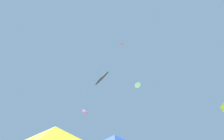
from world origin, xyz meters
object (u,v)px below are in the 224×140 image
(canopy_tent_yellow, at_px, (54,135))
(kite_black_delta, at_px, (101,78))
(canopy_tent_white, at_px, (48,139))
(kite_pink_diamond, at_px, (85,112))
(kite_pink_delta, at_px, (122,44))
(kite_yellow_diamond, at_px, (224,108))
(kite_green_diamond, at_px, (104,71))
(kite_white_delta, at_px, (138,85))

(canopy_tent_yellow, relative_size, kite_black_delta, 2.04)
(canopy_tent_white, bearing_deg, kite_pink_diamond, 90.19)
(kite_black_delta, bearing_deg, canopy_tent_yellow, 179.57)
(kite_black_delta, height_order, kite_pink_diamond, kite_pink_diamond)
(kite_black_delta, bearing_deg, kite_pink_delta, 76.52)
(kite_yellow_diamond, distance_m, kite_green_diamond, 24.07)
(canopy_tent_white, bearing_deg, kite_white_delta, 50.69)
(kite_yellow_diamond, distance_m, kite_pink_diamond, 23.89)
(kite_pink_delta, bearing_deg, kite_white_delta, 65.42)
(canopy_tent_yellow, xyz_separation_m, kite_pink_diamond, (-1.92, 22.88, 7.18))
(kite_yellow_diamond, relative_size, kite_black_delta, 1.22)
(canopy_tent_yellow, height_order, kite_pink_diamond, kite_pink_diamond)
(canopy_tent_yellow, bearing_deg, kite_white_delta, 63.60)
(canopy_tent_white, height_order, kite_green_diamond, kite_green_diamond)
(kite_yellow_diamond, relative_size, kite_pink_delta, 1.16)
(kite_pink_diamond, distance_m, kite_white_delta, 12.36)
(kite_green_diamond, distance_m, kite_pink_delta, 13.35)
(canopy_tent_white, distance_m, kite_yellow_diamond, 19.96)
(kite_green_diamond, bearing_deg, canopy_tent_white, -101.36)
(kite_yellow_diamond, xyz_separation_m, kite_pink_diamond, (-19.07, 14.07, 3.03))
(canopy_tent_white, xyz_separation_m, kite_yellow_diamond, (19.01, 4.61, 3.93))
(kite_yellow_diamond, bearing_deg, kite_pink_diamond, 143.59)
(kite_green_diamond, relative_size, kite_pink_delta, 0.45)
(kite_yellow_diamond, relative_size, kite_white_delta, 0.90)
(kite_pink_delta, xyz_separation_m, kite_white_delta, (2.97, 6.50, -4.18))
(canopy_tent_yellow, distance_m, kite_black_delta, 4.85)
(canopy_tent_white, distance_m, kite_green_diamond, 24.93)
(kite_green_diamond, distance_m, kite_white_delta, 10.85)
(canopy_tent_white, xyz_separation_m, kite_black_delta, (4.67, -4.22, 3.75))
(kite_pink_delta, xyz_separation_m, kite_pink_diamond, (-7.12, 12.93, -7.27))
(kite_yellow_diamond, distance_m, kite_pink_delta, 15.83)
(kite_black_delta, distance_m, kite_pink_delta, 14.68)
(kite_black_delta, xyz_separation_m, kite_pink_diamond, (-4.73, 22.90, 3.22))
(canopy_tent_yellow, xyz_separation_m, kite_black_delta, (2.80, -0.02, 3.95))
(canopy_tent_white, relative_size, kite_green_diamond, 4.64)
(kite_yellow_diamond, bearing_deg, canopy_tent_white, -166.36)
(canopy_tent_white, relative_size, kite_pink_diamond, 2.64)
(kite_yellow_diamond, bearing_deg, kite_green_diamond, 137.74)
(canopy_tent_yellow, distance_m, kite_yellow_diamond, 19.72)
(kite_white_delta, bearing_deg, kite_black_delta, -108.03)
(kite_yellow_diamond, height_order, kite_black_delta, kite_yellow_diamond)
(kite_green_diamond, xyz_separation_m, kite_pink_delta, (3.34, -12.76, -2.04))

